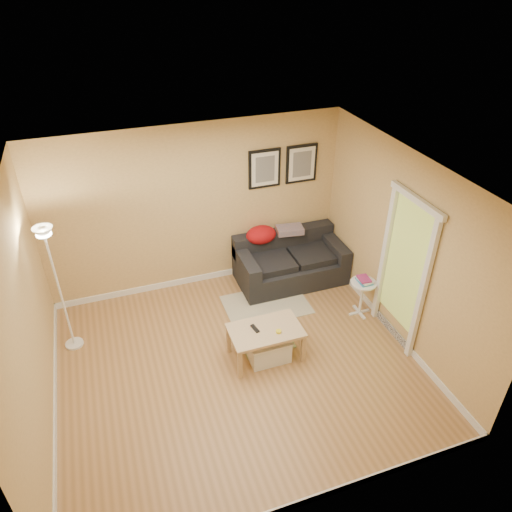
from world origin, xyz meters
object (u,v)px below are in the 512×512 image
sofa (291,260)px  book_stack (364,280)px  storage_bin (268,349)px  side_table (361,298)px  coffee_table (265,343)px  floor_lamp (60,294)px

sofa → book_stack: sofa is taller
storage_bin → side_table: size_ratio=0.95×
side_table → book_stack: bearing=29.6°
book_stack → coffee_table: bearing=176.0°
book_stack → storage_bin: bearing=177.7°
sofa → storage_bin: (-0.96, -1.55, -0.21)m
sofa → side_table: (0.64, -1.13, -0.09)m
coffee_table → floor_lamp: 2.70m
storage_bin → book_stack: 1.72m
book_stack → side_table: bearing=-167.3°
coffee_table → storage_bin: (0.02, -0.05, -0.07)m
coffee_table → storage_bin: coffee_table is taller
coffee_table → book_stack: bearing=33.0°
side_table → floor_lamp: size_ratio=0.31×
book_stack → floor_lamp: floor_lamp is taller
sofa → coffee_table: 1.80m
side_table → storage_bin: bearing=-165.5°
book_stack → sofa: bearing=103.0°
storage_bin → side_table: side_table is taller
side_table → book_stack: book_stack is taller
storage_bin → floor_lamp: (-2.42, 1.11, 0.71)m
sofa → side_table: sofa is taller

